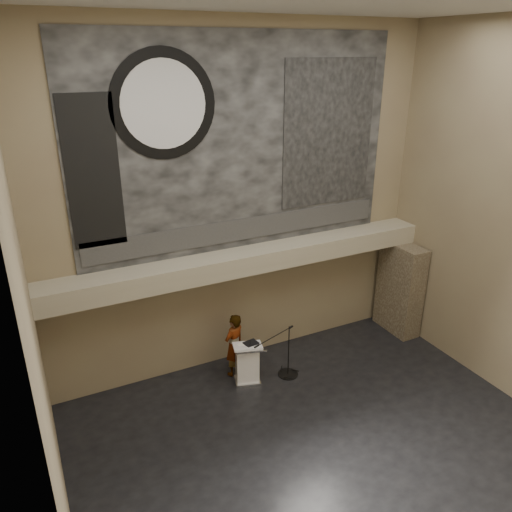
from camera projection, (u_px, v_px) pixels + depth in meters
floor at (323, 448)px, 10.50m from camera, size 10.00×10.00×0.00m
wall_back at (241, 205)px, 12.18m from camera, size 10.00×0.02×8.50m
wall_left at (33, 328)px, 6.82m from camera, size 0.02×8.00×8.50m
soffit at (249, 260)px, 12.35m from camera, size 10.00×0.80×0.50m
sprinkler_left at (189, 283)px, 11.76m from camera, size 0.04×0.04×0.06m
sprinkler_right at (314, 258)px, 13.19m from camera, size 0.04×0.04×0.06m
banner at (241, 146)px, 11.60m from camera, size 8.00×0.05×5.00m
banner_text_strip at (243, 229)px, 12.35m from camera, size 7.76×0.02×0.55m
banner_clock_rim at (164, 105)px, 10.45m from camera, size 2.30×0.02×2.30m
banner_clock_face at (164, 105)px, 10.43m from camera, size 1.84×0.02×1.84m
banner_building_print at (329, 134)px, 12.51m from camera, size 2.60×0.02×3.60m
banner_brick_print at (93, 174)px, 10.29m from camera, size 1.10×0.02×3.20m
stone_pier at (400, 288)px, 14.50m from camera, size 0.60×1.40×2.70m
lectern at (247, 363)px, 12.39m from camera, size 0.82×0.68×1.13m
binder at (251, 343)px, 12.21m from camera, size 0.37×0.31×0.04m
papers at (244, 346)px, 12.13m from camera, size 0.27×0.34×0.00m
speaker_person at (234, 345)px, 12.62m from camera, size 0.74×0.62×1.71m
mic_stand at (287, 368)px, 12.78m from camera, size 1.42×0.67×1.42m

